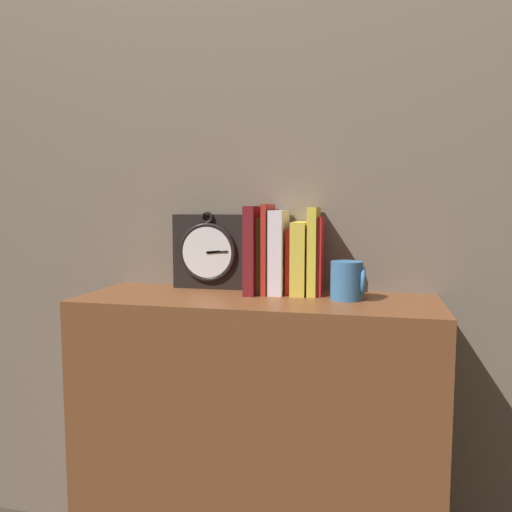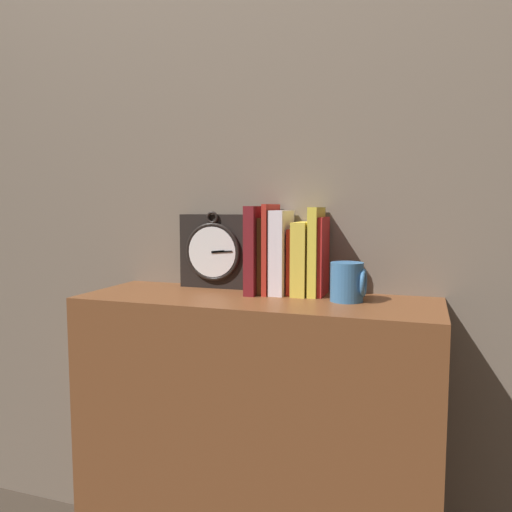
% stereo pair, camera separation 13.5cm
% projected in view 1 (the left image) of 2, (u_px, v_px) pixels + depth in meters
% --- Properties ---
extents(wall_back, '(6.00, 0.05, 2.60)m').
position_uv_depth(wall_back, '(270.00, 141.00, 1.51)').
color(wall_back, '#756656').
rests_on(wall_back, ground_plane).
extents(bookshelf, '(0.98, 0.34, 0.85)m').
position_uv_depth(bookshelf, '(256.00, 447.00, 1.41)').
color(bookshelf, brown).
rests_on(bookshelf, ground_plane).
extents(clock, '(0.22, 0.07, 0.23)m').
position_uv_depth(clock, '(210.00, 251.00, 1.51)').
color(clock, black).
rests_on(clock, bookshelf).
extents(book_slot0_maroon, '(0.03, 0.15, 0.25)m').
position_uv_depth(book_slot0_maroon, '(254.00, 250.00, 1.44)').
color(book_slot0_maroon, maroon).
rests_on(book_slot0_maroon, bookshelf).
extents(book_slot1_brown, '(0.02, 0.13, 0.22)m').
position_uv_depth(book_slot1_brown, '(263.00, 255.00, 1.44)').
color(book_slot1_brown, brown).
rests_on(book_slot1_brown, bookshelf).
extents(book_slot2_red, '(0.01, 0.14, 0.26)m').
position_uv_depth(book_slot2_red, '(268.00, 249.00, 1.43)').
color(book_slot2_red, '#B2281C').
rests_on(book_slot2_red, bookshelf).
extents(book_slot3_white, '(0.04, 0.13, 0.24)m').
position_uv_depth(book_slot3_white, '(279.00, 252.00, 1.43)').
color(book_slot3_white, white).
rests_on(book_slot3_white, bookshelf).
extents(book_slot4_red, '(0.01, 0.11, 0.19)m').
position_uv_depth(book_slot4_red, '(290.00, 261.00, 1.44)').
color(book_slot4_red, '#AE221B').
rests_on(book_slot4_red, bookshelf).
extents(book_slot5_yellow, '(0.04, 0.13, 0.21)m').
position_uv_depth(book_slot5_yellow, '(300.00, 258.00, 1.42)').
color(book_slot5_yellow, gold).
rests_on(book_slot5_yellow, bookshelf).
extents(book_slot6_yellow, '(0.03, 0.13, 0.25)m').
position_uv_depth(book_slot6_yellow, '(314.00, 251.00, 1.41)').
color(book_slot6_yellow, gold).
rests_on(book_slot6_yellow, bookshelf).
extents(book_slot7_red, '(0.01, 0.12, 0.22)m').
position_uv_depth(book_slot7_red, '(321.00, 256.00, 1.41)').
color(book_slot7_red, red).
rests_on(book_slot7_red, bookshelf).
extents(mug, '(0.09, 0.09, 0.10)m').
position_uv_depth(mug, '(348.00, 281.00, 1.33)').
color(mug, teal).
rests_on(mug, bookshelf).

